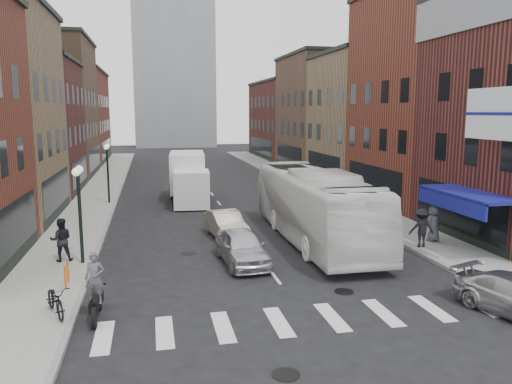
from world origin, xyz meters
TOP-DOWN VIEW (x-y plane):
  - ground at (0.00, 0.00)m, footprint 160.00×160.00m
  - sidewalk_left at (-8.50, 22.00)m, footprint 3.00×74.00m
  - sidewalk_right at (8.50, 22.00)m, footprint 3.00×74.00m
  - curb_left at (-7.00, 22.00)m, footprint 0.20×74.00m
  - curb_right at (7.00, 22.00)m, footprint 0.20×74.00m
  - crosswalk_stripes at (0.00, -3.00)m, footprint 12.00×2.20m
  - bldg_left_mid_b at (-14.99, 24.00)m, footprint 10.30×10.20m
  - bldg_left_far_a at (-14.99, 35.00)m, footprint 10.30×12.20m
  - bldg_left_far_b at (-14.99, 49.00)m, footprint 10.30×16.20m
  - bldg_right_mid_a at (15.00, 14.00)m, footprint 10.30×10.20m
  - bldg_right_mid_b at (14.99, 24.00)m, footprint 10.30×10.20m
  - bldg_right_far_a at (14.99, 35.00)m, footprint 10.30×12.20m
  - bldg_right_far_b at (14.99, 49.00)m, footprint 10.30×16.20m
  - awning_blue at (8.93, 2.50)m, footprint 1.80×5.00m
  - billboard_sign at (8.59, 0.50)m, footprint 1.52×3.00m
  - distant_tower at (0.00, 78.00)m, footprint 14.00×14.00m
  - streetlamp_near at (-7.40, 4.00)m, footprint 0.32×1.22m
  - streetlamp_far at (-7.40, 18.00)m, footprint 0.32×1.22m
  - bike_rack at (-7.60, 1.30)m, footprint 0.08×0.68m
  - box_truck at (-1.99, 18.11)m, footprint 2.72×7.89m
  - motorcycle_rider at (-6.30, -1.63)m, footprint 0.61×2.08m
  - transit_bus at (3.22, 6.08)m, footprint 3.07×12.68m
  - sedan_left_near at (-0.93, 3.00)m, footprint 1.97×4.32m
  - sedan_left_far at (-0.93, 7.45)m, footprint 1.92×4.17m
  - parked_bicycle at (-7.50, -1.41)m, footprint 1.29×1.92m
  - ped_left_solo at (-8.26, 4.43)m, footprint 0.94×0.62m
  - ped_right_a at (7.46, 3.33)m, footprint 1.22×0.72m
  - ped_right_c at (8.57, 4.18)m, footprint 0.99×0.84m

SIDE VIEW (x-z plane):
  - ground at x=0.00m, z-range 0.00..0.00m
  - curb_left at x=-7.00m, z-range -0.08..0.08m
  - curb_right at x=7.00m, z-range -0.08..0.08m
  - crosswalk_stripes at x=0.00m, z-range -0.01..0.01m
  - sidewalk_left at x=-8.50m, z-range 0.00..0.15m
  - sidewalk_right at x=8.50m, z-range 0.00..0.15m
  - bike_rack at x=-7.60m, z-range 0.15..0.95m
  - parked_bicycle at x=-7.50m, z-range 0.15..1.11m
  - sedan_left_far at x=-0.93m, z-range 0.00..1.33m
  - sedan_left_near at x=-0.93m, z-range 0.00..1.44m
  - motorcycle_rider at x=-6.30m, z-range -0.07..2.05m
  - ped_right_c at x=8.57m, z-range 0.15..1.88m
  - ped_right_a at x=7.46m, z-range 0.15..1.94m
  - ped_left_solo at x=-8.26m, z-range 0.15..1.96m
  - box_truck at x=-1.99m, z-range -0.02..3.35m
  - transit_bus at x=3.22m, z-range 0.00..3.52m
  - awning_blue at x=8.93m, z-range 2.24..3.02m
  - streetlamp_near at x=-7.40m, z-range 0.86..4.97m
  - streetlamp_far at x=-7.40m, z-range 0.86..4.97m
  - bldg_right_far_b at x=14.99m, z-range 0.00..10.30m
  - bldg_left_mid_b at x=-14.99m, z-range 0.00..10.30m
  - bldg_left_far_b at x=-14.99m, z-range 0.00..11.30m
  - bldg_right_mid_b at x=14.99m, z-range 0.00..11.30m
  - billboard_sign at x=8.59m, z-range 4.28..7.98m
  - bldg_right_far_a at x=14.99m, z-range 0.00..12.30m
  - bldg_left_far_a at x=-14.99m, z-range 0.00..13.30m
  - bldg_right_mid_a at x=15.00m, z-range 0.00..14.30m
  - distant_tower at x=0.00m, z-range 0.00..50.00m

